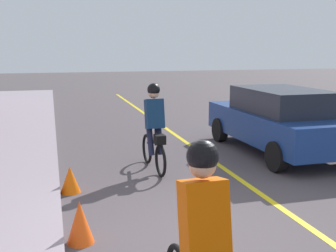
# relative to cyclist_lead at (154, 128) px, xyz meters

# --- Properties ---
(ground_plane) EXTENTS (80.00, 80.00, 0.00)m
(ground_plane) POSITION_rel_cyclist_lead_xyz_m (-3.25, 0.14, -0.91)
(ground_plane) COLOR #4C4447
(lane_line_centre) EXTENTS (36.00, 0.12, 0.01)m
(lane_line_centre) POSITION_rel_cyclist_lead_xyz_m (-3.25, -1.46, -0.91)
(lane_line_centre) COLOR yellow
(lane_line_centre) RESTS_ON ground
(cyclist_lead) EXTENTS (1.71, 0.37, 1.83)m
(cyclist_lead) POSITION_rel_cyclist_lead_xyz_m (0.00, 0.00, 0.00)
(cyclist_lead) COLOR black
(cyclist_lead) RESTS_ON ground
(cyclist_follow) EXTENTS (1.71, 0.37, 1.83)m
(cyclist_follow) POSITION_rel_cyclist_lead_xyz_m (-5.30, 0.88, 0.00)
(cyclist_follow) COLOR black
(cyclist_follow) RESTS_ON ground
(patrol_sedan) EXTENTS (4.42, 1.97, 1.58)m
(patrol_sedan) POSITION_rel_cyclist_lead_xyz_m (0.71, -3.25, -0.09)
(patrol_sedan) COLOR navy
(patrol_sedan) RESTS_ON ground
(traffic_cone_near) EXTENTS (0.36, 0.36, 0.48)m
(traffic_cone_near) POSITION_rel_cyclist_lead_xyz_m (-0.92, 1.76, -0.67)
(traffic_cone_near) COLOR #F05D08
(traffic_cone_near) RESTS_ON ground
(traffic_cone_far) EXTENTS (0.36, 0.36, 0.57)m
(traffic_cone_far) POSITION_rel_cyclist_lead_xyz_m (-2.97, 1.72, -0.62)
(traffic_cone_far) COLOR #FA5414
(traffic_cone_far) RESTS_ON ground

